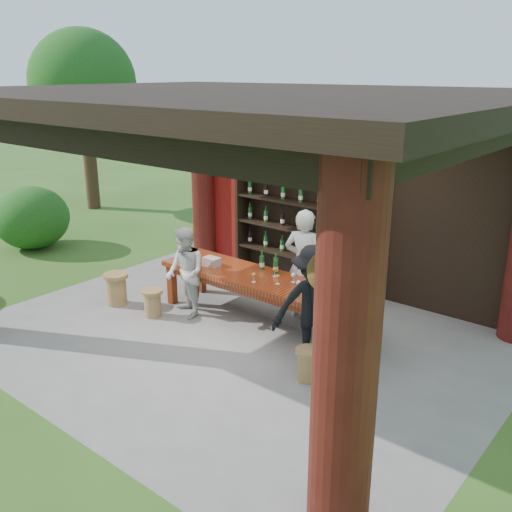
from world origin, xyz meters
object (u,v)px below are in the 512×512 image
Objects in this scene: stool_near_left at (153,302)px; stool_far_left at (117,288)px; tasting_table at (260,284)px; guest_man at (314,308)px; napkin_basket at (212,262)px; stool_near_right at (308,364)px; host at (304,265)px; wine_shelf at (300,218)px; guest_woman at (185,273)px.

stool_near_left is 0.82× the size of stool_far_left.
stool_near_left is (-1.46, -0.91, -0.40)m from tasting_table.
guest_man is 2.40m from napkin_basket.
stool_near_right is 2.69m from napkin_basket.
host is 1.60m from guest_man.
tasting_table reaches higher than stool_far_left.
wine_shelf is 6.41× the size of stool_near_right.
napkin_basket is (-0.92, -0.10, 0.19)m from tasting_table.
wine_shelf reaches higher than host.
host is 6.74× the size of napkin_basket.
stool_far_left reaches higher than stool_near_left.
wine_shelf is 0.79× the size of tasting_table.
stool_near_right is at bearing -103.93° from guest_man.
stool_near_right is 0.79× the size of stool_far_left.
guest_woman is 0.86× the size of guest_man.
guest_man is (-0.14, 0.32, 0.61)m from stool_near_right.
wine_shelf is 2.49m from guest_woman.
stool_near_right is 2.71m from guest_woman.
stool_near_left is 0.26× the size of guest_man.
guest_woman reaches higher than napkin_basket.
host is at bearing 61.72° from guest_woman.
tasting_table is (0.58, -1.85, -0.58)m from wine_shelf.
guest_man is (1.99, -2.50, -0.37)m from wine_shelf.
tasting_table is at bearing -72.66° from wine_shelf.
stool_near_left is at bearing -148.20° from tasting_table.
wine_shelf is 1.63× the size of guest_man.
stool_far_left is 1.71m from napkin_basket.
guest_woman is at bearing 170.73° from stool_near_right.
guest_man is (1.41, -0.65, 0.21)m from tasting_table.
napkin_basket is at bearing 56.11° from stool_near_left.
wine_shelf is 10.57× the size of napkin_basket.
tasting_table is 13.34× the size of napkin_basket.
wine_shelf reaches higher than napkin_basket.
stool_far_left is (-2.29, -0.97, -0.35)m from tasting_table.
stool_near_left is at bearing 24.48° from host.
stool_near_right is 0.30× the size of guest_woman.
wine_shelf is at bearing 80.01° from napkin_basket.
host is (0.97, -1.27, -0.33)m from wine_shelf.
stool_near_left is 0.83m from stool_far_left.
wine_shelf reaches higher than guest_woman.
tasting_table is 6.42× the size of stool_far_left.
wine_shelf reaches higher than stool_near_left.
stool_far_left is 2.08× the size of napkin_basket.
stool_near_right is at bearing 14.96° from guest_woman.
guest_woman is at bearing 43.11° from stool_near_left.
host is (0.39, 0.58, 0.24)m from tasting_table.
wine_shelf reaches higher than tasting_table.
guest_woman is (1.22, 0.42, 0.44)m from stool_far_left.
guest_woman is (-2.62, 0.43, 0.50)m from stool_near_right.
tasting_table is 1.57m from guest_man.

